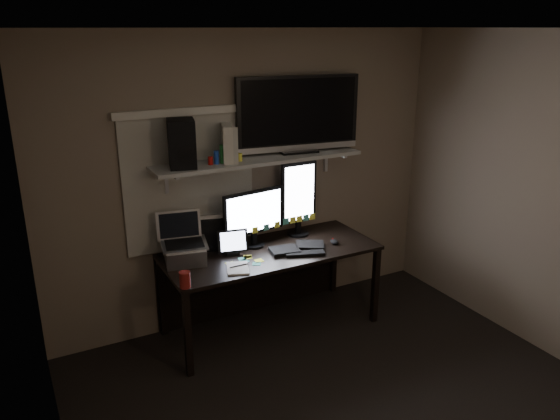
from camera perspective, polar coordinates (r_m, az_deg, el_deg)
ceiling at (r=3.02m, az=11.81°, el=18.09°), size 3.60×3.60×0.00m
back_wall at (r=4.73m, az=-3.08°, el=3.17°), size 3.60×0.00×3.60m
left_wall at (r=2.66m, az=-22.63°, el=-11.18°), size 0.00×3.60×3.60m
window_blinds at (r=4.51m, az=-9.37°, el=2.83°), size 1.10×0.02×1.10m
desk at (r=4.75m, az=-1.65°, el=-5.67°), size 1.80×0.75×0.73m
wall_shelf at (r=4.52m, az=-2.19°, el=5.28°), size 1.80×0.35×0.03m
monitor_landscape at (r=4.58m, az=-2.77°, el=-0.85°), size 0.58×0.14×0.50m
monitor_portrait at (r=4.81m, az=1.94°, el=1.21°), size 0.34×0.07×0.68m
keyboard at (r=4.59m, az=1.83°, el=-3.97°), size 0.53×0.35×0.03m
mouse at (r=4.73m, az=5.70°, el=-3.31°), size 0.08×0.11×0.04m
notepad at (r=4.25m, az=-4.44°, el=-6.09°), size 0.23×0.27×0.01m
tablet at (r=4.47m, az=-5.00°, el=-3.37°), size 0.26×0.15×0.22m
file_sorter at (r=4.59m, az=-7.09°, el=-2.36°), size 0.25×0.16×0.29m
laptop at (r=4.33m, az=-9.98°, el=-3.11°), size 0.40×0.34×0.39m
cup at (r=3.99m, az=-9.91°, el=-7.19°), size 0.09×0.09×0.12m
sticky_notes at (r=4.37m, az=-3.51°, el=-5.42°), size 0.30×0.23×0.00m
tv at (r=4.67m, az=1.89°, el=9.95°), size 1.10×0.34×0.65m
game_console at (r=4.38m, az=-5.56°, el=6.95°), size 0.15×0.26×0.29m
speaker at (r=4.24m, az=-10.24°, el=6.86°), size 0.26×0.29×0.37m
bottles at (r=4.35m, az=-5.76°, el=5.91°), size 0.25×0.11×0.16m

